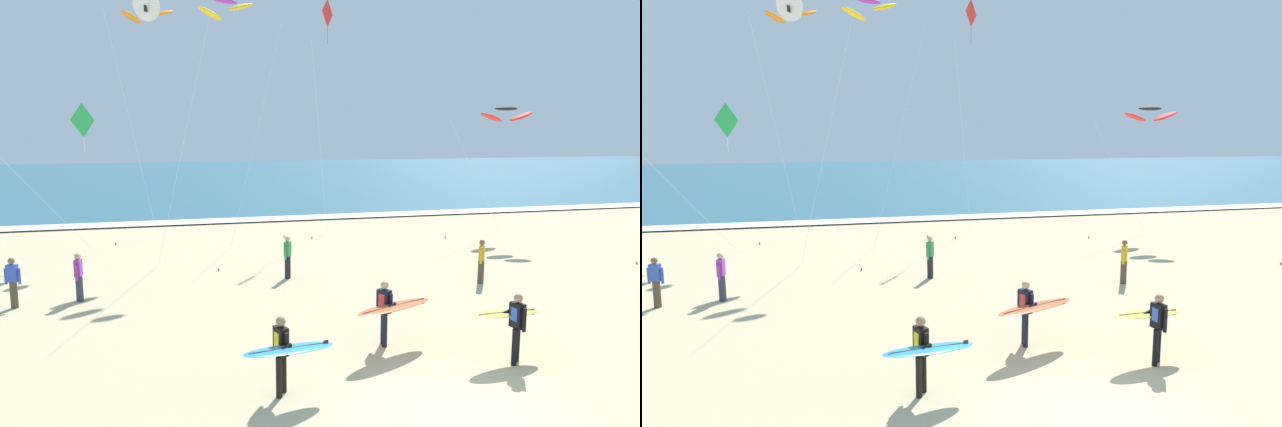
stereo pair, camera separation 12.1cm
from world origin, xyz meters
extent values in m
plane|color=#CCB789|center=(0.00, 0.00, 0.00)|extent=(160.00, 160.00, 0.00)
cube|color=#2D6075|center=(0.00, 53.87, 0.04)|extent=(160.00, 60.00, 0.08)
cube|color=white|center=(0.00, 24.17, 0.09)|extent=(160.00, 1.80, 0.01)
cylinder|color=black|center=(2.33, 1.98, 0.44)|extent=(0.13, 0.13, 0.88)
cylinder|color=black|center=(2.52, 2.17, 0.44)|extent=(0.13, 0.13, 0.88)
cube|color=black|center=(2.43, 2.08, 1.18)|extent=(0.25, 0.37, 0.60)
cube|color=blue|center=(2.33, 2.06, 1.22)|extent=(0.04, 0.20, 0.32)
sphere|color=#A87A59|center=(2.43, 2.08, 1.60)|extent=(0.21, 0.21, 0.21)
cylinder|color=black|center=(2.47, 1.85, 1.14)|extent=(0.09, 0.09, 0.56)
cylinder|color=black|center=(2.39, 2.30, 1.29)|extent=(0.09, 0.09, 0.26)
cylinder|color=black|center=(2.32, 2.38, 1.16)|extent=(0.26, 0.12, 0.14)
ellipsoid|color=#EFD14C|center=(2.37, 2.43, 1.12)|extent=(1.98, 0.88, 0.16)
cube|color=#333333|center=(2.37, 2.43, 1.16)|extent=(1.66, 0.29, 0.09)
cube|color=#262628|center=(3.16, 2.56, 1.05)|extent=(0.12, 0.03, 0.14)
cylinder|color=black|center=(-0.23, 3.77, 0.44)|extent=(0.13, 0.13, 0.88)
cylinder|color=black|center=(-0.21, 3.96, 0.44)|extent=(0.13, 0.13, 0.88)
cube|color=black|center=(-0.22, 3.86, 1.18)|extent=(0.33, 0.39, 0.60)
cube|color=red|center=(-0.31, 3.82, 1.22)|extent=(0.10, 0.19, 0.32)
sphere|color=tan|center=(-0.22, 3.86, 1.60)|extent=(0.21, 0.21, 0.21)
cylinder|color=black|center=(-0.12, 3.65, 1.29)|extent=(0.09, 0.09, 0.26)
cylinder|color=black|center=(-0.14, 3.55, 1.16)|extent=(0.26, 0.18, 0.14)
cylinder|color=black|center=(-0.32, 4.07, 1.14)|extent=(0.09, 0.09, 0.56)
ellipsoid|color=orange|center=(-0.06, 3.54, 1.12)|extent=(2.50, 1.59, 0.14)
cube|color=#333333|center=(-0.06, 3.54, 1.16)|extent=(1.99, 0.96, 0.06)
cube|color=#262628|center=(0.88, 3.99, 1.05)|extent=(0.11, 0.06, 0.14)
cylinder|color=black|center=(-3.30, 1.71, 0.44)|extent=(0.13, 0.13, 0.88)
cylinder|color=black|center=(-3.17, 1.93, 0.44)|extent=(0.13, 0.13, 0.88)
cube|color=black|center=(-3.23, 1.82, 1.18)|extent=(0.31, 0.39, 0.60)
cube|color=yellow|center=(-3.33, 1.78, 1.22)|extent=(0.08, 0.19, 0.32)
sphere|color=#A87A59|center=(-3.23, 1.82, 1.60)|extent=(0.21, 0.21, 0.21)
cylinder|color=black|center=(-3.15, 1.60, 1.29)|extent=(0.09, 0.09, 0.26)
cylinder|color=black|center=(-3.18, 1.50, 1.16)|extent=(0.26, 0.16, 0.14)
cylinder|color=black|center=(-3.31, 2.04, 1.14)|extent=(0.09, 0.09, 0.56)
ellipsoid|color=#3399D8|center=(-3.11, 1.48, 1.12)|extent=(2.16, 1.25, 0.27)
cube|color=#333333|center=(-3.11, 1.48, 1.16)|extent=(1.73, 0.66, 0.18)
cube|color=#262628|center=(-2.28, 1.79, 1.05)|extent=(0.12, 0.05, 0.14)
cone|color=white|center=(-6.18, 13.93, 10.11)|extent=(1.21, 0.94, 1.15)
cube|color=black|center=(-6.18, 13.93, 9.97)|extent=(0.23, 0.37, 0.24)
cylinder|color=silver|center=(-5.02, 13.25, 4.98)|extent=(2.32, 1.38, 9.75)
cylinder|color=brown|center=(-3.87, 12.57, 0.05)|extent=(0.06, 0.06, 0.10)
ellipsoid|color=red|center=(11.30, 15.91, 6.09)|extent=(1.47, 0.84, 0.62)
ellipsoid|color=black|center=(11.12, 17.01, 6.51)|extent=(1.47, 0.84, 0.20)
ellipsoid|color=red|center=(10.95, 18.11, 6.09)|extent=(1.47, 0.84, 0.62)
cylinder|color=silver|center=(9.41, 16.74, 3.04)|extent=(3.44, 0.56, 5.89)
cylinder|color=brown|center=(7.70, 16.47, 0.05)|extent=(0.06, 0.06, 0.10)
cube|color=red|center=(2.28, 19.46, 11.26)|extent=(0.83, 1.06, 1.32)
cylinder|color=purple|center=(2.28, 19.46, 10.16)|extent=(0.02, 0.02, 0.87)
cylinder|color=silver|center=(1.69, 18.70, 4.92)|extent=(1.20, 1.53, 9.63)
cylinder|color=brown|center=(1.10, 17.94, 0.05)|extent=(0.06, 0.06, 0.10)
ellipsoid|color=yellow|center=(-3.65, 17.58, 10.61)|extent=(1.36, 1.13, 0.61)
ellipsoid|color=purple|center=(-3.04, 16.69, 11.01)|extent=(1.37, 1.13, 0.20)
ellipsoid|color=yellow|center=(-2.44, 15.80, 10.61)|extent=(1.36, 1.13, 0.61)
cylinder|color=silver|center=(-1.62, 17.65, 5.30)|extent=(2.85, 1.94, 10.41)
cylinder|color=brown|center=(-0.20, 18.62, 0.05)|extent=(0.06, 0.06, 0.10)
ellipsoid|color=orange|center=(-5.73, 20.13, 11.02)|extent=(1.25, 1.35, 0.60)
ellipsoid|color=yellow|center=(-6.54, 20.82, 11.42)|extent=(1.26, 1.35, 0.20)
ellipsoid|color=orange|center=(-7.34, 21.50, 11.02)|extent=(1.25, 1.35, 0.60)
cylinder|color=silver|center=(-7.44, 19.76, 5.51)|extent=(1.81, 2.13, 10.82)
cylinder|color=brown|center=(-8.33, 18.70, 0.05)|extent=(0.06, 0.06, 0.10)
cylinder|color=brown|center=(12.86, 9.59, 0.05)|extent=(0.06, 0.06, 0.10)
cube|color=green|center=(-9.32, 17.77, 5.87)|extent=(0.83, 1.27, 1.49)
cylinder|color=white|center=(-9.32, 17.77, 4.77)|extent=(0.02, 0.02, 0.70)
cylinder|color=silver|center=(-10.50, 15.93, 2.26)|extent=(2.37, 3.69, 4.33)
cylinder|color=brown|center=(-11.67, 14.09, 0.05)|extent=(0.06, 0.06, 0.10)
cylinder|color=#4C3D2D|center=(-10.30, 9.42, 0.42)|extent=(0.22, 0.22, 0.84)
cube|color=#3351B7|center=(-10.30, 9.42, 1.11)|extent=(0.35, 0.24, 0.54)
sphere|color=brown|center=(-10.30, 9.42, 1.49)|extent=(0.20, 0.20, 0.20)
cylinder|color=#3351B7|center=(-10.09, 9.38, 1.01)|extent=(0.08, 0.08, 0.50)
cylinder|color=#3351B7|center=(-10.50, 9.47, 1.01)|extent=(0.08, 0.08, 0.50)
cylinder|color=#2D334C|center=(-8.44, 9.65, 0.42)|extent=(0.22, 0.22, 0.84)
cube|color=purple|center=(-8.44, 9.65, 1.11)|extent=(0.22, 0.34, 0.54)
sphere|color=tan|center=(-8.44, 9.65, 1.49)|extent=(0.20, 0.20, 0.20)
cylinder|color=purple|center=(-8.42, 9.86, 1.01)|extent=(0.08, 0.08, 0.50)
cylinder|color=purple|center=(-8.47, 9.44, 1.01)|extent=(0.08, 0.08, 0.50)
cylinder|color=#4C3D2D|center=(5.19, 8.55, 0.42)|extent=(0.22, 0.22, 0.84)
cube|color=gold|center=(5.19, 8.55, 1.11)|extent=(0.33, 0.36, 0.54)
sphere|color=brown|center=(5.19, 8.55, 1.49)|extent=(0.20, 0.20, 0.20)
cylinder|color=gold|center=(5.31, 8.72, 1.01)|extent=(0.08, 0.08, 0.50)
cylinder|color=gold|center=(5.06, 8.38, 1.01)|extent=(0.08, 0.08, 0.50)
cylinder|color=black|center=(-1.44, 10.84, 0.42)|extent=(0.22, 0.22, 0.84)
cube|color=#339351|center=(-1.44, 10.84, 1.11)|extent=(0.32, 0.37, 0.54)
sphere|color=tan|center=(-1.44, 10.84, 1.49)|extent=(0.20, 0.20, 0.20)
cylinder|color=#339351|center=(-1.33, 11.02, 1.01)|extent=(0.08, 0.08, 0.50)
cylinder|color=#339351|center=(-1.55, 10.67, 1.01)|extent=(0.08, 0.08, 0.50)
camera|label=1|loc=(-5.06, -9.09, 5.53)|focal=31.50mm
camera|label=2|loc=(-4.94, -9.12, 5.53)|focal=31.50mm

